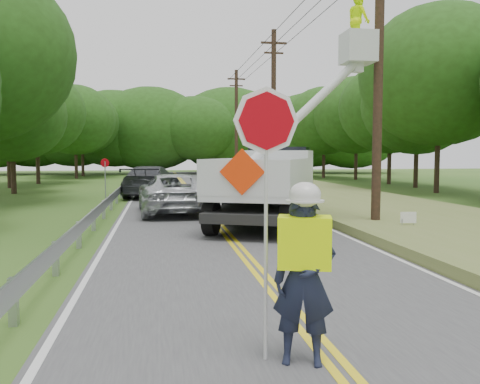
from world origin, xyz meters
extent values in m
plane|color=#2D541B|center=(0.00, 0.00, 0.00)|extent=(140.00, 140.00, 0.00)
cube|color=#444346|center=(0.00, 14.00, 0.01)|extent=(7.20, 96.00, 0.02)
cube|color=yellow|center=(-0.10, 14.00, 0.02)|extent=(0.12, 96.00, 0.00)
cube|color=yellow|center=(0.10, 14.00, 0.02)|extent=(0.12, 96.00, 0.00)
cube|color=silver|center=(-3.45, 14.00, 0.02)|extent=(0.12, 96.00, 0.00)
cube|color=silver|center=(3.45, 14.00, 0.02)|extent=(0.12, 96.00, 0.00)
cube|color=#999EA2|center=(-4.10, 1.00, 0.35)|extent=(0.12, 0.14, 0.70)
cube|color=#999EA2|center=(-4.10, 4.00, 0.35)|extent=(0.12, 0.14, 0.70)
cube|color=#999EA2|center=(-4.10, 7.00, 0.35)|extent=(0.12, 0.14, 0.70)
cube|color=#999EA2|center=(-4.10, 10.00, 0.35)|extent=(0.12, 0.14, 0.70)
cube|color=#999EA2|center=(-4.10, 13.00, 0.35)|extent=(0.12, 0.14, 0.70)
cube|color=#999EA2|center=(-4.10, 16.00, 0.35)|extent=(0.12, 0.14, 0.70)
cube|color=#999EA2|center=(-4.10, 19.00, 0.35)|extent=(0.12, 0.14, 0.70)
cube|color=#999EA2|center=(-4.10, 22.00, 0.35)|extent=(0.12, 0.14, 0.70)
cube|color=#999EA2|center=(-4.10, 25.00, 0.35)|extent=(0.12, 0.14, 0.70)
cube|color=#999EA2|center=(-4.10, 28.00, 0.35)|extent=(0.12, 0.14, 0.70)
cube|color=#999EA2|center=(-4.10, 31.00, 0.35)|extent=(0.12, 0.14, 0.70)
cube|color=#999EA2|center=(-4.10, 34.00, 0.35)|extent=(0.12, 0.14, 0.70)
cube|color=#999EA2|center=(-4.10, 37.00, 0.35)|extent=(0.12, 0.14, 0.70)
cube|color=#999EA2|center=(-4.00, 15.00, 0.60)|extent=(0.05, 48.00, 0.34)
cylinder|color=black|center=(5.00, 9.00, 5.00)|extent=(0.30, 0.30, 10.00)
cylinder|color=black|center=(5.00, 24.00, 5.00)|extent=(0.30, 0.30, 10.00)
cube|color=black|center=(5.00, 24.00, 9.20)|extent=(1.60, 0.12, 0.12)
cube|color=black|center=(5.00, 24.00, 8.60)|extent=(1.20, 0.10, 0.10)
cylinder|color=black|center=(5.00, 39.00, 5.00)|extent=(0.30, 0.30, 10.00)
cube|color=black|center=(5.00, 39.00, 9.20)|extent=(1.60, 0.12, 0.12)
cube|color=black|center=(5.00, 39.00, 8.60)|extent=(1.20, 0.10, 0.10)
cylinder|color=black|center=(4.30, 17.50, 9.10)|extent=(0.03, 43.00, 0.03)
cylinder|color=black|center=(5.00, 17.50, 9.10)|extent=(0.03, 43.00, 0.03)
cylinder|color=black|center=(5.70, 17.50, 9.10)|extent=(0.03, 43.00, 0.03)
cube|color=olive|center=(7.10, 14.00, 0.15)|extent=(7.00, 96.00, 0.30)
cylinder|color=#332319|center=(-10.85, 26.20, 1.41)|extent=(0.32, 0.32, 2.82)
ellipsoid|color=#214313|center=(-10.85, 26.20, 4.85)|extent=(6.58, 6.58, 5.79)
cylinder|color=#332319|center=(-12.61, 31.74, 1.45)|extent=(0.32, 0.32, 2.90)
ellipsoid|color=#214313|center=(-12.61, 31.74, 4.99)|extent=(6.77, 6.77, 5.95)
cylinder|color=#332319|center=(-11.76, 36.64, 1.68)|extent=(0.32, 0.32, 3.36)
ellipsoid|color=#214313|center=(-11.76, 36.64, 5.79)|extent=(7.85, 7.85, 6.90)
cylinder|color=#332319|center=(-10.12, 45.39, 1.68)|extent=(0.32, 0.32, 3.36)
ellipsoid|color=#214313|center=(-10.12, 45.39, 5.79)|extent=(7.84, 7.84, 6.90)
cylinder|color=#332319|center=(-10.22, 50.50, 1.71)|extent=(0.32, 0.32, 3.42)
ellipsoid|color=#214313|center=(-10.22, 50.50, 5.88)|extent=(7.97, 7.97, 7.02)
cylinder|color=#332319|center=(15.21, 22.65, 2.12)|extent=(0.32, 0.32, 4.24)
ellipsoid|color=#214313|center=(15.21, 22.65, 7.30)|extent=(9.88, 9.88, 8.70)
cylinder|color=#332319|center=(16.37, 27.42, 1.72)|extent=(0.32, 0.32, 3.44)
ellipsoid|color=#214313|center=(16.37, 27.42, 5.93)|extent=(8.03, 8.03, 7.07)
cylinder|color=#332319|center=(16.35, 31.64, 1.77)|extent=(0.32, 0.32, 3.54)
ellipsoid|color=#214313|center=(16.35, 31.64, 6.09)|extent=(8.25, 8.25, 7.26)
cylinder|color=#332319|center=(16.45, 38.84, 1.77)|extent=(0.32, 0.32, 3.53)
ellipsoid|color=#214313|center=(16.45, 38.84, 6.09)|extent=(8.24, 8.24, 7.26)
cylinder|color=#332319|center=(14.60, 42.81, 1.68)|extent=(0.32, 0.32, 3.36)
ellipsoid|color=#214313|center=(14.60, 42.81, 5.78)|extent=(7.83, 7.83, 6.89)
cylinder|color=#332319|center=(13.87, 46.20, 1.28)|extent=(0.32, 0.32, 2.57)
ellipsoid|color=#214313|center=(13.87, 46.20, 4.42)|extent=(5.99, 5.99, 5.27)
ellipsoid|color=#214313|center=(-17.04, 57.94, 5.50)|extent=(12.44, 9.33, 9.33)
ellipsoid|color=#214313|center=(-12.14, 57.28, 5.50)|extent=(12.28, 9.21, 9.21)
ellipsoid|color=#214313|center=(-7.32, 56.41, 5.50)|extent=(12.38, 9.29, 9.29)
ellipsoid|color=#214313|center=(-2.99, 56.15, 5.50)|extent=(13.58, 10.19, 10.19)
ellipsoid|color=#214313|center=(2.46, 54.40, 5.50)|extent=(10.29, 7.71, 7.71)
ellipsoid|color=#214313|center=(7.06, 57.79, 5.50)|extent=(14.51, 10.88, 10.88)
ellipsoid|color=#214313|center=(13.51, 56.98, 5.50)|extent=(11.61, 8.71, 8.71)
ellipsoid|color=#214313|center=(17.44, 56.09, 5.50)|extent=(12.72, 9.54, 9.54)
ellipsoid|color=#214313|center=(22.13, 54.07, 5.50)|extent=(13.08, 9.81, 9.81)
imported|color=#191E33|center=(-0.37, -0.95, 1.00)|extent=(0.82, 0.66, 1.97)
cube|color=#CCF800|center=(-0.37, -0.95, 1.45)|extent=(0.68, 0.52, 0.60)
ellipsoid|color=silver|center=(-0.37, -0.95, 2.00)|extent=(0.37, 0.37, 0.29)
cylinder|color=#B7B7B7|center=(-0.79, -0.78, 1.40)|extent=(0.04, 0.04, 2.76)
cylinder|color=#A8020C|center=(-0.79, -0.78, 2.84)|extent=(0.79, 0.11, 0.79)
cylinder|color=black|center=(-0.48, 8.41, 0.57)|extent=(0.73, 1.14, 1.10)
cylinder|color=black|center=(1.63, 7.54, 0.57)|extent=(0.73, 1.14, 1.10)
cylinder|color=black|center=(0.39, 10.52, 0.57)|extent=(0.73, 1.14, 1.10)
cylinder|color=black|center=(2.50, 9.65, 0.57)|extent=(0.73, 1.14, 1.10)
cylinder|color=black|center=(1.47, 13.17, 0.57)|extent=(0.73, 1.14, 1.10)
cylinder|color=black|center=(3.59, 12.30, 0.57)|extent=(0.73, 1.14, 1.10)
cube|color=black|center=(1.57, 10.41, 0.65)|extent=(5.00, 7.67, 0.29)
cube|color=silver|center=(1.27, 9.67, 1.22)|extent=(4.43, 5.86, 0.25)
cube|color=silver|center=(0.08, 10.16, 1.79)|extent=(2.06, 4.89, 1.03)
cube|color=silver|center=(2.46, 9.18, 1.79)|extent=(2.06, 4.89, 1.03)
cube|color=silver|center=(0.28, 7.26, 1.79)|extent=(2.46, 1.06, 1.03)
cube|color=silver|center=(2.75, 13.26, 1.56)|extent=(3.20, 2.99, 2.06)
cube|color=black|center=(2.84, 13.47, 2.31)|extent=(2.68, 2.24, 0.86)
cube|color=silver|center=(0.79, 8.50, 1.79)|extent=(1.34, 1.34, 0.91)
cube|color=silver|center=(4.30, 9.00, 5.83)|extent=(0.97, 0.97, 0.97)
imported|color=#CCF800|center=(4.30, 9.00, 6.69)|extent=(0.62, 0.80, 1.65)
cube|color=#FF3608|center=(0.25, 7.18, 1.96)|extent=(1.21, 0.53, 1.29)
imported|color=#B9BDC1|center=(-1.45, 14.42, 0.83)|extent=(3.03, 5.99, 1.62)
imported|color=#37393F|center=(-2.46, 22.63, 0.90)|extent=(3.53, 6.38, 1.75)
cylinder|color=#999EA2|center=(-4.71, 19.75, 1.05)|extent=(0.06, 0.06, 2.09)
cylinder|color=#A8020C|center=(-4.71, 19.75, 2.00)|extent=(0.42, 0.27, 0.48)
cube|color=white|center=(5.47, 7.70, 0.53)|extent=(0.48, 0.12, 0.34)
cylinder|color=#999EA2|center=(5.28, 7.70, 0.24)|extent=(0.02, 0.02, 0.48)
cylinder|color=#999EA2|center=(5.67, 7.70, 0.24)|extent=(0.02, 0.02, 0.48)
camera|label=1|loc=(-2.02, -6.48, 2.47)|focal=37.63mm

